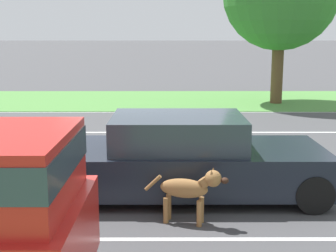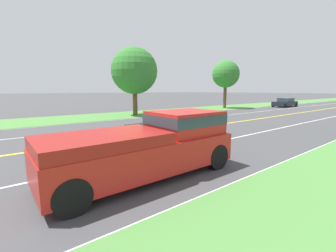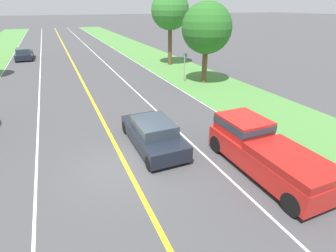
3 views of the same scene
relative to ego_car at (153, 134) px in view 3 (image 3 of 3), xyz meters
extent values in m
plane|color=#424244|center=(-1.69, -1.10, -0.64)|extent=(400.00, 400.00, 0.00)
cube|color=yellow|center=(-1.69, -1.10, -0.64)|extent=(0.18, 160.00, 0.01)
cube|color=white|center=(5.31, -1.10, -0.64)|extent=(0.14, 160.00, 0.01)
cube|color=white|center=(1.81, -1.10, -0.64)|extent=(0.10, 160.00, 0.01)
cube|color=white|center=(-5.19, -1.10, -0.64)|extent=(0.10, 160.00, 0.01)
cube|color=#4C843D|center=(8.31, -1.10, -0.62)|extent=(6.00, 160.00, 0.03)
cube|color=black|center=(0.00, 0.04, -0.14)|extent=(1.88, 4.58, 0.67)
cube|color=#2D3842|center=(0.00, -0.14, 0.47)|extent=(1.62, 2.20, 0.54)
cylinder|color=black|center=(0.85, 1.94, -0.34)|extent=(0.22, 0.60, 0.60)
cylinder|color=black|center=(0.85, -1.85, -0.34)|extent=(0.22, 0.60, 0.60)
cylinder|color=black|center=(-0.85, 1.94, -0.34)|extent=(0.22, 0.60, 0.60)
cylinder|color=black|center=(-0.85, -1.85, -0.34)|extent=(0.22, 0.60, 0.60)
ellipsoid|color=olive|center=(1.23, -0.08, -0.11)|extent=(0.40, 0.74, 0.28)
cylinder|color=olive|center=(1.37, 0.14, -0.45)|extent=(0.08, 0.08, 0.38)
cylinder|color=olive|center=(1.24, -0.34, -0.45)|extent=(0.08, 0.08, 0.38)
cylinder|color=olive|center=(1.22, 0.18, -0.45)|extent=(0.08, 0.08, 0.38)
cylinder|color=olive|center=(1.09, -0.30, -0.45)|extent=(0.08, 0.08, 0.38)
cylinder|color=olive|center=(1.31, 0.21, 0.00)|extent=(0.19, 0.23, 0.19)
sphere|color=olive|center=(1.34, 0.33, 0.07)|extent=(0.29, 0.29, 0.24)
ellipsoid|color=#331E14|center=(1.38, 0.49, 0.05)|extent=(0.13, 0.14, 0.09)
cone|color=brown|center=(1.40, 0.31, 0.16)|extent=(0.09, 0.09, 0.11)
cone|color=brown|center=(1.27, 0.34, 0.16)|extent=(0.09, 0.09, 0.11)
cylinder|color=olive|center=(1.11, -0.53, -0.07)|extent=(0.12, 0.27, 0.26)
cube|color=red|center=(3.38, -3.88, 0.02)|extent=(1.95, 5.49, 0.85)
cube|color=red|center=(3.38, -2.29, 0.81)|extent=(1.72, 2.08, 0.72)
cube|color=#2D3842|center=(3.38, -2.29, 0.91)|extent=(1.74, 2.10, 0.32)
cube|color=maroon|center=(3.38, -5.03, 0.59)|extent=(1.91, 3.12, 0.30)
cylinder|color=black|center=(4.27, -1.69, -0.24)|extent=(0.22, 0.79, 0.79)
cylinder|color=black|center=(4.27, -6.07, -0.24)|extent=(0.22, 0.79, 0.79)
cylinder|color=black|center=(2.49, -1.69, -0.24)|extent=(0.22, 0.79, 0.79)
cylinder|color=black|center=(2.49, -6.07, -0.24)|extent=(0.22, 0.79, 0.79)
cube|color=black|center=(-6.98, 27.46, -0.16)|extent=(1.86, 4.48, 0.63)
cube|color=#2D3842|center=(-6.98, 27.64, 0.42)|extent=(1.60, 2.15, 0.52)
cylinder|color=black|center=(-7.82, 25.61, -0.34)|extent=(0.22, 0.61, 0.61)
cylinder|color=black|center=(-7.82, 29.30, -0.34)|extent=(0.22, 0.61, 0.61)
cylinder|color=black|center=(-6.14, 25.61, -0.34)|extent=(0.22, 0.61, 0.61)
cylinder|color=black|center=(-6.14, 29.30, -0.34)|extent=(0.22, 0.61, 0.61)
cylinder|color=brown|center=(8.11, 8.98, 0.96)|extent=(0.44, 0.44, 3.19)
sphere|color=#286623|center=(8.11, 8.98, 3.89)|extent=(4.11, 4.11, 4.11)
cylinder|color=brown|center=(8.47, 17.13, 1.57)|extent=(0.44, 0.44, 4.42)
sphere|color=#337A2D|center=(8.47, 17.13, 5.08)|extent=(4.03, 4.03, 4.03)
cylinder|color=gray|center=(6.64, 9.88, 0.62)|extent=(0.08, 0.08, 2.52)
cube|color=#238438|center=(6.69, 9.88, 1.63)|extent=(0.03, 0.64, 0.40)
camera|label=1|loc=(7.69, -0.32, 2.08)|focal=50.00mm
camera|label=2|loc=(8.67, -7.14, 1.83)|focal=24.00mm
camera|label=3|loc=(-3.80, -10.51, 5.58)|focal=28.00mm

